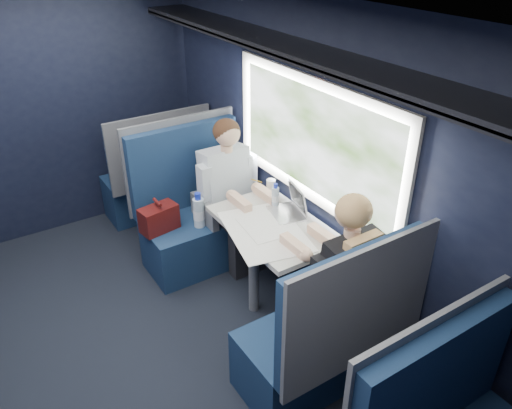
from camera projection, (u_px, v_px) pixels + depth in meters
ground at (150, 354)px, 3.57m from camera, size 2.80×4.20×0.01m
room_shell at (127, 166)px, 2.84m from camera, size 3.00×4.40×2.40m
table at (271, 233)px, 3.72m from camera, size 0.62×1.00×0.74m
seat_bay_near at (196, 217)px, 4.39m from camera, size 1.06×0.62×1.26m
seat_bay_far at (325, 339)px, 3.12m from camera, size 1.04×0.62×1.26m
seat_row_front at (156, 178)px, 5.07m from camera, size 1.04×0.51×1.16m
man at (231, 187)px, 4.23m from camera, size 0.53×0.56×1.32m
woman at (342, 272)px, 3.20m from camera, size 0.53×0.56×1.32m
papers at (265, 231)px, 3.60m from camera, size 0.65×0.82×0.01m
laptop at (291, 206)px, 3.80m from camera, size 0.28×0.33×0.22m
bottle_small at (275, 196)px, 3.88m from camera, size 0.06×0.06×0.19m
cup at (271, 185)px, 4.12m from camera, size 0.08×0.08×0.10m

